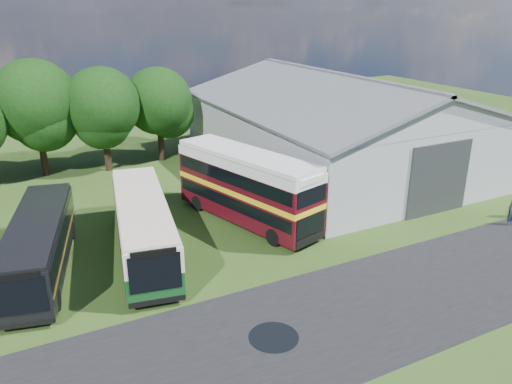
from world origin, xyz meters
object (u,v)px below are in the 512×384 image
visitor_a (512,214)px  bus_green_single (143,226)px  bus_maroon_double (247,188)px  storage_shed (335,120)px  bus_dark_single (39,244)px

visitor_a → bus_green_single: bearing=158.2°
bus_maroon_double → visitor_a: size_ratio=7.09×
bus_maroon_double → bus_green_single: bearing=175.0°
storage_shed → bus_maroon_double: size_ratio=2.18×
bus_dark_single → storage_shed: bearing=31.4°
visitor_a → bus_dark_single: bearing=160.6°
bus_dark_single → bus_green_single: bearing=8.0°
bus_maroon_double → visitor_a: (15.02, -8.37, -1.56)m
storage_shed → bus_green_single: (-19.34, -8.81, -2.40)m
bus_green_single → visitor_a: bus_green_single is taller
bus_dark_single → bus_maroon_double: bearing=17.2°
storage_shed → bus_maroon_double: storage_shed is taller
bus_dark_single → visitor_a: bus_dark_single is taller
storage_shed → bus_dark_single: storage_shed is taller
bus_green_single → visitor_a: 23.34m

